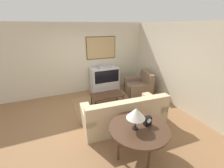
% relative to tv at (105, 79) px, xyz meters
% --- Properties ---
extents(ground_plane, '(12.00, 12.00, 0.00)m').
position_rel_tv_xyz_m(ground_plane, '(-0.81, -1.75, -0.52)').
color(ground_plane, '#8E6642').
extents(wall_back, '(12.00, 0.10, 2.70)m').
position_rel_tv_xyz_m(wall_back, '(-0.79, 0.38, 0.84)').
color(wall_back, beige).
rests_on(wall_back, ground_plane).
extents(wall_right, '(0.06, 12.00, 2.70)m').
position_rel_tv_xyz_m(wall_right, '(1.82, -1.75, 0.83)').
color(wall_right, beige).
rests_on(wall_right, ground_plane).
extents(area_rug, '(2.10, 1.66, 0.01)m').
position_rel_tv_xyz_m(area_rug, '(-0.40, -1.08, -0.51)').
color(area_rug, '#99704C').
rests_on(area_rug, ground_plane).
extents(tv, '(1.10, 0.59, 1.10)m').
position_rel_tv_xyz_m(tv, '(0.00, 0.00, 0.00)').
color(tv, silver).
rests_on(tv, ground_plane).
extents(couch, '(2.25, 1.11, 0.89)m').
position_rel_tv_xyz_m(couch, '(-0.30, -2.35, -0.21)').
color(couch, '#CCB289').
rests_on(couch, ground_plane).
extents(armchair, '(1.07, 1.16, 0.93)m').
position_rel_tv_xyz_m(armchair, '(1.14, -0.84, -0.22)').
color(armchair, brown).
rests_on(armchair, ground_plane).
extents(coffee_table, '(1.06, 0.58, 0.40)m').
position_rel_tv_xyz_m(coffee_table, '(-0.34, -1.15, -0.16)').
color(coffee_table, '#472D1E').
rests_on(coffee_table, ground_plane).
extents(console_table, '(1.18, 1.18, 0.73)m').
position_rel_tv_xyz_m(console_table, '(-0.53, -3.42, 0.15)').
color(console_table, '#472D1E').
rests_on(console_table, ground_plane).
extents(table_lamp, '(0.36, 0.36, 0.44)m').
position_rel_tv_xyz_m(table_lamp, '(-0.63, -3.43, 0.55)').
color(table_lamp, black).
rests_on(table_lamp, console_table).
extents(mantel_clock, '(0.14, 0.10, 0.19)m').
position_rel_tv_xyz_m(mantel_clock, '(-0.35, -3.43, 0.31)').
color(mantel_clock, black).
rests_on(mantel_clock, console_table).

